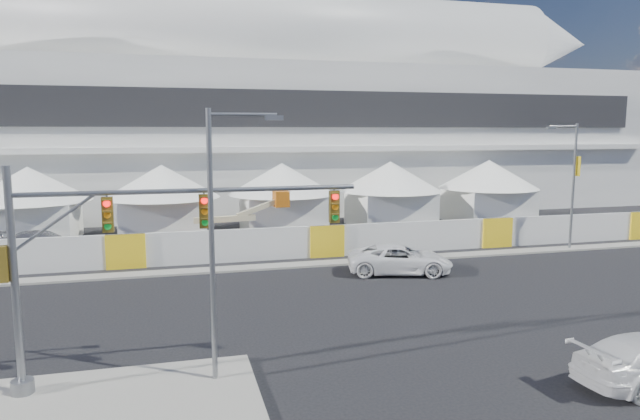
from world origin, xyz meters
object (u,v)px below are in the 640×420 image
object	(u,v)px
streetlight_curb	(571,177)
boom_lift	(217,236)
sedan_silver	(400,256)
lot_car_c	(43,244)
streetlight_median	(219,227)
traffic_mast	(101,262)
pickup_curb	(400,259)

from	to	relation	value
streetlight_curb	boom_lift	world-z (taller)	streetlight_curb
sedan_silver	lot_car_c	world-z (taller)	lot_car_c
sedan_silver	streetlight_median	xyz separation A→B (m)	(-11.33, -12.68, 4.27)
boom_lift	traffic_mast	bearing A→B (deg)	-109.62
sedan_silver	lot_car_c	xyz separation A→B (m)	(-20.66, 8.73, 0.10)
sedan_silver	streetlight_curb	size ratio (longest dim) A/B	0.49
traffic_mast	boom_lift	distance (m)	20.32
pickup_curb	boom_lift	distance (m)	12.58
sedan_silver	boom_lift	world-z (taller)	boom_lift
lot_car_c	traffic_mast	distance (m)	22.04
sedan_silver	lot_car_c	distance (m)	22.43
pickup_curb	streetlight_median	xyz separation A→B (m)	(-10.79, -11.49, 4.17)
lot_car_c	traffic_mast	xyz separation A→B (m)	(5.88, -21.00, 3.21)
streetlight_median	boom_lift	xyz separation A→B (m)	(1.44, 19.90, -3.94)
streetlight_curb	sedan_silver	bearing A→B (deg)	-171.35
pickup_curb	traffic_mast	world-z (taller)	traffic_mast
sedan_silver	pickup_curb	bearing A→B (deg)	153.44
lot_car_c	boom_lift	world-z (taller)	boom_lift
sedan_silver	traffic_mast	xyz separation A→B (m)	(-14.78, -12.28, 3.31)
traffic_mast	boom_lift	xyz separation A→B (m)	(4.89, 19.50, -2.97)
pickup_curb	streetlight_curb	world-z (taller)	streetlight_curb
streetlight_median	boom_lift	distance (m)	20.34
pickup_curb	lot_car_c	size ratio (longest dim) A/B	1.05
pickup_curb	lot_car_c	world-z (taller)	pickup_curb
pickup_curb	streetlight_median	bearing A→B (deg)	152.11
streetlight_median	streetlight_curb	size ratio (longest dim) A/B	1.01
pickup_curb	traffic_mast	size ratio (longest dim) A/B	0.54
sedan_silver	traffic_mast	distance (m)	19.50
lot_car_c	streetlight_median	distance (m)	23.72
lot_car_c	streetlight_median	bearing A→B (deg)	-152.13
pickup_curb	streetlight_median	distance (m)	16.30
lot_car_c	sedan_silver	bearing A→B (deg)	-108.58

